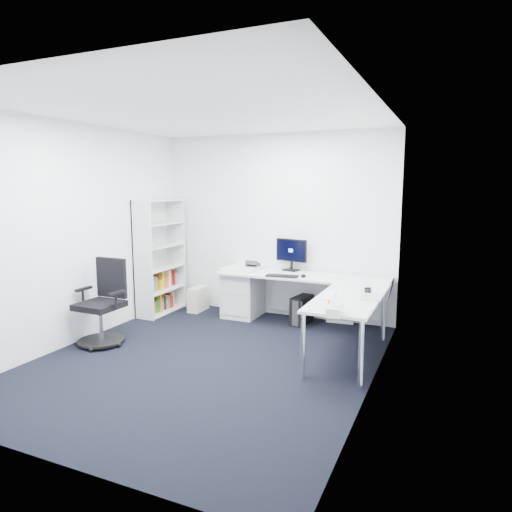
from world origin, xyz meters
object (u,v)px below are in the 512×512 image
at_px(task_chair, 99,303).
at_px(laptop, 372,288).
at_px(monitor, 291,254).
at_px(bookshelf, 160,257).
at_px(l_desk, 294,305).

height_order(task_chair, laptop, task_chair).
distance_m(task_chair, monitor, 2.73).
bearing_deg(laptop, bookshelf, 166.83).
xyz_separation_m(l_desk, task_chair, (-2.01, -1.45, 0.17)).
xyz_separation_m(task_chair, laptop, (3.13, 0.84, 0.30)).
bearing_deg(bookshelf, laptop, -11.36).
relative_size(l_desk, bookshelf, 1.39).
relative_size(task_chair, laptop, 3.26).
height_order(bookshelf, monitor, bookshelf).
xyz_separation_m(l_desk, monitor, (-0.25, 0.59, 0.60)).
height_order(bookshelf, laptop, bookshelf).
height_order(l_desk, bookshelf, bookshelf).
bearing_deg(task_chair, monitor, 49.82).
height_order(l_desk, laptop, laptop).
bearing_deg(bookshelf, monitor, 15.65).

